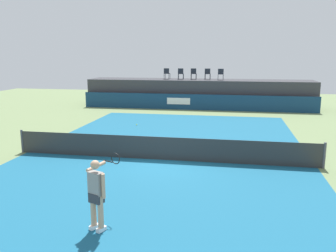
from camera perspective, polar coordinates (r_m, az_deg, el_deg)
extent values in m
plane|color=#6B7F51|center=(17.44, 0.95, -2.60)|extent=(48.00, 48.00, 0.00)
cube|color=#16597A|center=(14.60, -1.00, -5.39)|extent=(12.00, 22.00, 0.00)
cube|color=navy|center=(27.58, 4.57, 3.82)|extent=(18.00, 0.20, 1.20)
cube|color=white|center=(27.63, 1.69, 3.99)|extent=(1.80, 0.02, 0.50)
cube|color=#38383D|center=(29.30, 4.95, 5.24)|extent=(18.00, 2.80, 2.20)
cylinder|color=#1E232D|center=(29.78, 0.32, 7.93)|extent=(0.04, 0.04, 0.44)
cylinder|color=#1E232D|center=(29.88, -0.44, 7.94)|extent=(0.04, 0.04, 0.44)
cylinder|color=#1E232D|center=(29.39, 0.14, 7.89)|extent=(0.04, 0.04, 0.44)
cylinder|color=#1E232D|center=(29.49, -0.63, 7.90)|extent=(0.04, 0.04, 0.44)
cube|color=#1E232D|center=(29.62, -0.15, 8.37)|extent=(0.46, 0.46, 0.03)
cube|color=#1E232D|center=(29.41, -0.25, 8.78)|extent=(0.44, 0.05, 0.42)
cylinder|color=#1E232D|center=(29.59, 2.50, 7.90)|extent=(0.04, 0.04, 0.44)
cylinder|color=#1E232D|center=(29.64, 1.71, 7.91)|extent=(0.04, 0.04, 0.44)
cylinder|color=#1E232D|center=(29.19, 2.42, 7.85)|extent=(0.04, 0.04, 0.44)
cylinder|color=#1E232D|center=(29.24, 1.62, 7.86)|extent=(0.04, 0.04, 0.44)
cube|color=#1E232D|center=(29.40, 2.07, 8.34)|extent=(0.46, 0.46, 0.03)
cube|color=#1E232D|center=(29.18, 2.03, 8.76)|extent=(0.44, 0.04, 0.42)
cylinder|color=#1E232D|center=(29.68, 4.54, 7.89)|extent=(0.04, 0.04, 0.44)
cylinder|color=#1E232D|center=(29.72, 3.76, 7.90)|extent=(0.04, 0.04, 0.44)
cylinder|color=#1E232D|center=(29.28, 4.47, 7.84)|extent=(0.04, 0.04, 0.44)
cylinder|color=#1E232D|center=(29.31, 3.68, 7.85)|extent=(0.04, 0.04, 0.44)
cube|color=#1E232D|center=(29.48, 4.12, 8.33)|extent=(0.45, 0.45, 0.03)
cube|color=#1E232D|center=(29.27, 4.09, 8.74)|extent=(0.44, 0.04, 0.42)
cylinder|color=#1E232D|center=(29.53, 6.76, 7.82)|extent=(0.04, 0.04, 0.44)
cylinder|color=#1E232D|center=(29.57, 5.97, 7.85)|extent=(0.04, 0.04, 0.44)
cylinder|color=#1E232D|center=(29.13, 6.70, 7.78)|extent=(0.04, 0.04, 0.44)
cylinder|color=#1E232D|center=(29.16, 5.90, 7.80)|extent=(0.04, 0.04, 0.44)
cube|color=#1E232D|center=(29.34, 6.34, 8.27)|extent=(0.44, 0.44, 0.03)
cube|color=#1E232D|center=(29.12, 6.32, 8.69)|extent=(0.44, 0.03, 0.42)
cylinder|color=#1E232D|center=(29.23, 8.78, 7.73)|extent=(0.04, 0.04, 0.44)
cylinder|color=#1E232D|center=(29.22, 7.98, 7.76)|extent=(0.04, 0.04, 0.44)
cylinder|color=#1E232D|center=(28.83, 8.80, 7.69)|extent=(0.04, 0.04, 0.44)
cylinder|color=#1E232D|center=(28.82, 7.99, 7.71)|extent=(0.04, 0.04, 0.44)
cube|color=#1E232D|center=(29.01, 8.40, 8.18)|extent=(0.46, 0.46, 0.03)
cube|color=#1E232D|center=(28.79, 8.42, 8.61)|extent=(0.44, 0.05, 0.42)
cube|color=#2D2D2D|center=(14.47, -1.00, -3.59)|extent=(12.40, 0.02, 0.95)
cylinder|color=#4C4C51|center=(16.79, -22.24, -2.26)|extent=(0.10, 0.10, 1.00)
cylinder|color=#4C4C51|center=(14.60, 23.67, -4.34)|extent=(0.10, 0.10, 1.00)
cube|color=white|center=(9.15, -10.59, -15.88)|extent=(0.21, 0.29, 0.10)
cylinder|color=tan|center=(8.95, -10.70, -13.26)|extent=(0.14, 0.14, 0.82)
cube|color=white|center=(9.31, -11.70, -15.45)|extent=(0.21, 0.29, 0.10)
cylinder|color=tan|center=(9.11, -11.82, -12.87)|extent=(0.14, 0.14, 0.82)
cube|color=#333338|center=(8.90, -11.35, -11.13)|extent=(0.40, 0.34, 0.24)
cube|color=gray|center=(8.77, -11.44, -8.95)|extent=(0.41, 0.32, 0.56)
sphere|color=tan|center=(8.62, -11.56, -6.08)|extent=(0.22, 0.22, 0.22)
cylinder|color=tan|center=(8.62, -10.29, -9.42)|extent=(0.09, 0.09, 0.60)
cylinder|color=tan|center=(9.01, -11.40, -6.34)|extent=(0.32, 0.59, 0.14)
cylinder|color=black|center=(9.29, -9.58, -5.57)|extent=(0.29, 0.15, 0.03)
torus|color=black|center=(9.50, -8.39, -5.16)|extent=(0.29, 0.14, 0.30)
sphere|color=#D8EA33|center=(21.61, -5.03, 0.20)|extent=(0.07, 0.07, 0.07)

